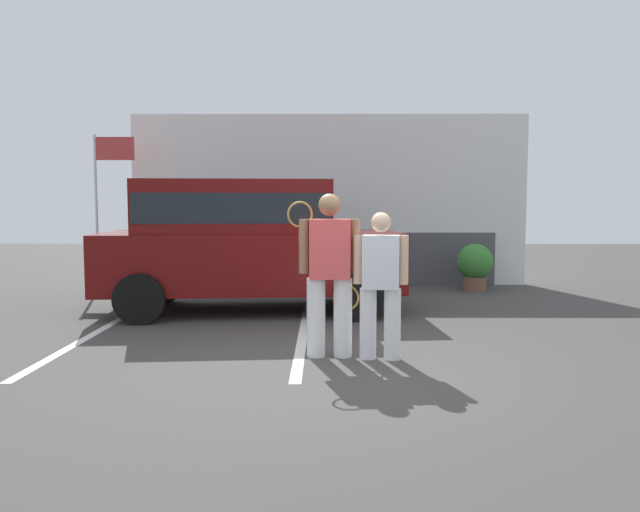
% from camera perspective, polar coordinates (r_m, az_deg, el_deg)
% --- Properties ---
extents(ground_plane, '(40.00, 40.00, 0.00)m').
position_cam_1_polar(ground_plane, '(6.53, 1.31, -10.11)').
color(ground_plane, '#423F3D').
extents(parking_stripe_0, '(0.12, 4.40, 0.01)m').
position_cam_1_polar(parking_stripe_0, '(8.53, -20.38, -6.84)').
color(parking_stripe_0, silver).
rests_on(parking_stripe_0, ground_plane).
extents(parking_stripe_1, '(0.12, 4.40, 0.01)m').
position_cam_1_polar(parking_stripe_1, '(7.99, -1.60, -7.32)').
color(parking_stripe_1, silver).
rests_on(parking_stripe_1, ground_plane).
extents(house_frontage, '(8.21, 0.40, 3.54)m').
position_cam_1_polar(house_frontage, '(12.91, 0.81, 4.74)').
color(house_frontage, white).
rests_on(house_frontage, ground_plane).
extents(parked_suv, '(4.74, 2.46, 2.05)m').
position_cam_1_polar(parked_suv, '(9.68, -6.98, 1.60)').
color(parked_suv, '#590C0C').
rests_on(parked_suv, ground_plane).
extents(tennis_player_man, '(0.80, 0.29, 1.80)m').
position_cam_1_polar(tennis_player_man, '(6.72, 0.85, -1.52)').
color(tennis_player_man, white).
rests_on(tennis_player_man, ground_plane).
extents(tennis_player_woman, '(0.85, 0.29, 1.60)m').
position_cam_1_polar(tennis_player_woman, '(6.66, 5.60, -2.59)').
color(tennis_player_woman, white).
rests_on(tennis_player_woman, ground_plane).
extents(potted_plant_by_porch, '(0.70, 0.70, 0.92)m').
position_cam_1_polar(potted_plant_by_porch, '(12.35, 14.21, -0.78)').
color(potted_plant_by_porch, brown).
rests_on(potted_plant_by_porch, ground_plane).
extents(flag_pole, '(0.80, 0.05, 3.05)m').
position_cam_1_polar(flag_pole, '(12.82, -19.36, 6.46)').
color(flag_pole, silver).
rests_on(flag_pole, ground_plane).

